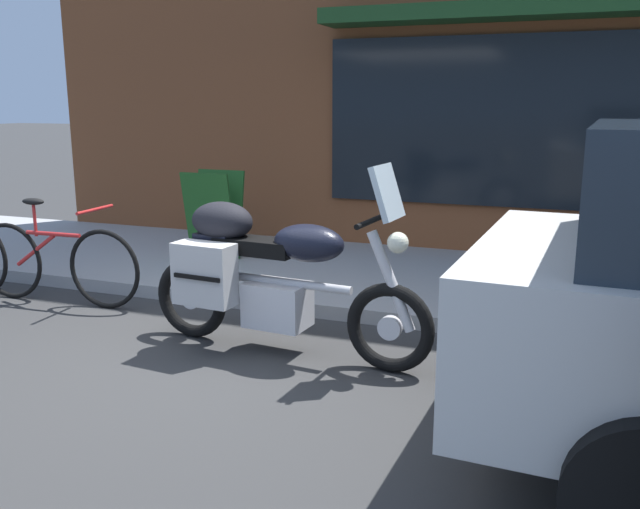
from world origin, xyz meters
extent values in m
plane|color=#303030|center=(0.00, 0.00, 0.00)|extent=(80.00, 80.00, 0.00)
torus|color=black|center=(1.43, 0.47, 0.31)|extent=(0.62, 0.14, 0.61)
cylinder|color=silver|center=(1.43, 0.47, 0.31)|extent=(0.16, 0.07, 0.16)
torus|color=black|center=(-0.16, 0.61, 0.31)|extent=(0.62, 0.14, 0.61)
cylinder|color=silver|center=(-0.16, 0.61, 0.31)|extent=(0.16, 0.07, 0.16)
cube|color=silver|center=(0.58, 0.54, 0.36)|extent=(0.46, 0.34, 0.32)
cylinder|color=silver|center=(0.63, 0.54, 0.53)|extent=(1.04, 0.15, 0.06)
ellipsoid|color=black|center=(0.83, 0.52, 0.83)|extent=(0.54, 0.32, 0.26)
cube|color=black|center=(0.42, 0.56, 0.77)|extent=(0.62, 0.29, 0.11)
cube|color=black|center=(0.09, 0.59, 0.75)|extent=(0.30, 0.24, 0.18)
cylinder|color=silver|center=(1.43, 0.47, 0.63)|extent=(0.35, 0.10, 0.67)
cylinder|color=black|center=(1.31, 0.48, 1.03)|extent=(0.09, 0.62, 0.04)
cube|color=silver|center=(1.39, 0.47, 1.21)|extent=(0.18, 0.33, 0.35)
sphere|color=#EAEACC|center=(1.47, 0.47, 0.89)|extent=(0.14, 0.14, 0.14)
cube|color=#B5B5B5|center=(0.12, 0.34, 0.59)|extent=(0.46, 0.24, 0.44)
cube|color=black|center=(0.12, 0.23, 0.59)|extent=(0.37, 0.05, 0.03)
ellipsoid|color=black|center=(0.14, 0.58, 0.93)|extent=(0.51, 0.36, 0.28)
torus|color=black|center=(-1.25, 0.98, 0.35)|extent=(0.70, 0.07, 0.70)
torus|color=black|center=(-2.26, 0.93, 0.35)|extent=(0.70, 0.07, 0.70)
cylinder|color=#B22323|center=(-1.76, 0.95, 0.63)|extent=(0.56, 0.06, 0.04)
cylinder|color=#B22323|center=(-1.96, 0.95, 0.47)|extent=(0.44, 0.06, 0.32)
cylinder|color=#B22323|center=(-1.94, 0.95, 0.75)|extent=(0.03, 0.03, 0.30)
ellipsoid|color=black|center=(-1.94, 0.95, 0.91)|extent=(0.22, 0.11, 0.06)
cylinder|color=#B22323|center=(-1.30, 0.97, 0.87)|extent=(0.05, 0.48, 0.03)
cylinder|color=black|center=(2.96, 0.71, 0.33)|extent=(0.67, 0.25, 0.66)
cube|color=#1E511E|center=(-1.07, 2.48, 0.59)|extent=(0.55, 0.19, 0.93)
cube|color=#1E511E|center=(-1.07, 2.70, 0.59)|extent=(0.55, 0.19, 0.93)
camera|label=1|loc=(2.51, -3.70, 1.78)|focal=38.20mm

